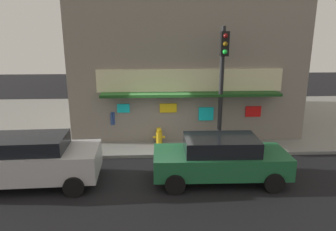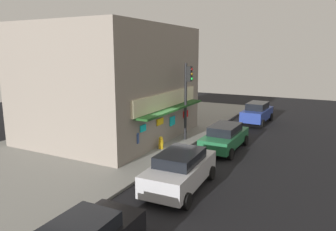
{
  "view_description": "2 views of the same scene",
  "coord_description": "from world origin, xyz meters",
  "px_view_note": "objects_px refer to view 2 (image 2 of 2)",
  "views": [
    {
      "loc": [
        -0.32,
        -11.59,
        4.87
      ],
      "look_at": [
        0.34,
        1.29,
        1.42
      ],
      "focal_mm": 32.97,
      "sensor_mm": 36.0,
      "label": 1
    },
    {
      "loc": [
        -15.97,
        -7.44,
        5.85
      ],
      "look_at": [
        0.87,
        1.26,
        2.01
      ],
      "focal_mm": 33.65,
      "sensor_mm": 36.0,
      "label": 2
    }
  ],
  "objects_px": {
    "fire_hydrant": "(161,143)",
    "trash_can": "(162,131)",
    "parked_car_silver": "(180,170)",
    "potted_plant_by_doorway": "(129,141)",
    "parked_car_blue": "(257,112)",
    "pedestrian": "(135,141)",
    "traffic_light": "(187,91)",
    "parked_car_green": "(225,137)"
  },
  "relations": [
    {
      "from": "fire_hydrant",
      "to": "potted_plant_by_doorway",
      "type": "bearing_deg",
      "value": 119.3
    },
    {
      "from": "traffic_light",
      "to": "pedestrian",
      "type": "height_order",
      "value": "traffic_light"
    },
    {
      "from": "fire_hydrant",
      "to": "parked_car_blue",
      "type": "xyz_separation_m",
      "value": [
        10.41,
        -3.48,
        0.38
      ]
    },
    {
      "from": "traffic_light",
      "to": "potted_plant_by_doorway",
      "type": "height_order",
      "value": "traffic_light"
    },
    {
      "from": "potted_plant_by_doorway",
      "to": "parked_car_blue",
      "type": "height_order",
      "value": "parked_car_blue"
    },
    {
      "from": "fire_hydrant",
      "to": "pedestrian",
      "type": "relative_size",
      "value": 0.46
    },
    {
      "from": "fire_hydrant",
      "to": "traffic_light",
      "type": "bearing_deg",
      "value": -11.99
    },
    {
      "from": "fire_hydrant",
      "to": "pedestrian",
      "type": "bearing_deg",
      "value": 164.89
    },
    {
      "from": "traffic_light",
      "to": "parked_car_blue",
      "type": "bearing_deg",
      "value": -20.54
    },
    {
      "from": "trash_can",
      "to": "parked_car_green",
      "type": "distance_m",
      "value": 4.48
    },
    {
      "from": "fire_hydrant",
      "to": "parked_car_blue",
      "type": "height_order",
      "value": "parked_car_blue"
    },
    {
      "from": "traffic_light",
      "to": "pedestrian",
      "type": "xyz_separation_m",
      "value": [
        -4.54,
        1.08,
        -2.31
      ]
    },
    {
      "from": "trash_can",
      "to": "traffic_light",
      "type": "bearing_deg",
      "value": -78.34
    },
    {
      "from": "traffic_light",
      "to": "trash_can",
      "type": "bearing_deg",
      "value": 101.66
    },
    {
      "from": "fire_hydrant",
      "to": "trash_can",
      "type": "xyz_separation_m",
      "value": [
        2.22,
        1.14,
        0.09
      ]
    },
    {
      "from": "fire_hydrant",
      "to": "parked_car_silver",
      "type": "bearing_deg",
      "value": -142.59
    },
    {
      "from": "fire_hydrant",
      "to": "parked_car_silver",
      "type": "distance_m",
      "value": 5.42
    },
    {
      "from": "trash_can",
      "to": "parked_car_silver",
      "type": "bearing_deg",
      "value": -145.78
    },
    {
      "from": "fire_hydrant",
      "to": "trash_can",
      "type": "height_order",
      "value": "trash_can"
    },
    {
      "from": "parked_car_green",
      "to": "traffic_light",
      "type": "bearing_deg",
      "value": 78.18
    },
    {
      "from": "fire_hydrant",
      "to": "pedestrian",
      "type": "distance_m",
      "value": 2.12
    },
    {
      "from": "trash_can",
      "to": "parked_car_silver",
      "type": "height_order",
      "value": "parked_car_silver"
    },
    {
      "from": "potted_plant_by_doorway",
      "to": "trash_can",
      "type": "bearing_deg",
      "value": -9.14
    },
    {
      "from": "traffic_light",
      "to": "fire_hydrant",
      "type": "distance_m",
      "value": 3.87
    },
    {
      "from": "pedestrian",
      "to": "traffic_light",
      "type": "bearing_deg",
      "value": -13.36
    },
    {
      "from": "parked_car_silver",
      "to": "trash_can",
      "type": "bearing_deg",
      "value": 34.22
    },
    {
      "from": "traffic_light",
      "to": "parked_car_green",
      "type": "bearing_deg",
      "value": -101.82
    },
    {
      "from": "potted_plant_by_doorway",
      "to": "parked_car_blue",
      "type": "bearing_deg",
      "value": -24.36
    },
    {
      "from": "fire_hydrant",
      "to": "parked_car_blue",
      "type": "distance_m",
      "value": 10.98
    },
    {
      "from": "traffic_light",
      "to": "pedestrian",
      "type": "distance_m",
      "value": 5.21
    },
    {
      "from": "fire_hydrant",
      "to": "parked_car_blue",
      "type": "bearing_deg",
      "value": -18.5
    },
    {
      "from": "parked_car_blue",
      "to": "parked_car_silver",
      "type": "xyz_separation_m",
      "value": [
        -14.71,
        0.2,
        -0.01
      ]
    },
    {
      "from": "pedestrian",
      "to": "parked_car_blue",
      "type": "bearing_deg",
      "value": -17.97
    },
    {
      "from": "parked_car_blue",
      "to": "pedestrian",
      "type": "bearing_deg",
      "value": 162.03
    },
    {
      "from": "traffic_light",
      "to": "potted_plant_by_doorway",
      "type": "distance_m",
      "value": 4.92
    },
    {
      "from": "traffic_light",
      "to": "trash_can",
      "type": "distance_m",
      "value": 3.25
    },
    {
      "from": "pedestrian",
      "to": "potted_plant_by_doorway",
      "type": "distance_m",
      "value": 1.58
    },
    {
      "from": "parked_car_green",
      "to": "trash_can",
      "type": "bearing_deg",
      "value": 87.02
    },
    {
      "from": "trash_can",
      "to": "potted_plant_by_doorway",
      "type": "xyz_separation_m",
      "value": [
        -3.14,
        0.51,
        0.06
      ]
    },
    {
      "from": "trash_can",
      "to": "pedestrian",
      "type": "bearing_deg",
      "value": -171.74
    },
    {
      "from": "fire_hydrant",
      "to": "potted_plant_by_doorway",
      "type": "xyz_separation_m",
      "value": [
        -0.93,
        1.65,
        0.15
      ]
    },
    {
      "from": "potted_plant_by_doorway",
      "to": "parked_car_green",
      "type": "relative_size",
      "value": 0.21
    }
  ]
}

